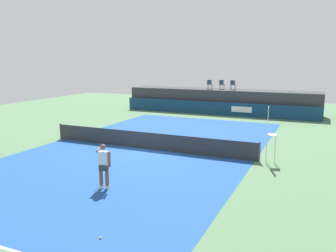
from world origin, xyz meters
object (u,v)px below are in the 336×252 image
object	(u,v)px
net_post_near	(61,131)
spectator_chair_far_left	(210,84)
tennis_player	(104,164)
spectator_chair_center	(233,84)
spectator_chair_left	(222,84)
tennis_ball	(100,238)
net_post_far	(259,152)
umpire_chair	(269,131)

from	to	relation	value
net_post_near	spectator_chair_far_left	bearing A→B (deg)	71.07
tennis_player	spectator_chair_far_left	bearing A→B (deg)	96.29
spectator_chair_center	net_post_near	bearing A→B (deg)	-115.72
spectator_chair_left	tennis_player	world-z (taller)	spectator_chair_left
spectator_chair_left	tennis_ball	bearing A→B (deg)	-82.15
net_post_far	spectator_chair_center	bearing A→B (deg)	108.55
tennis_ball	tennis_player	bearing A→B (deg)	122.70
spectator_chair_left	umpire_chair	bearing A→B (deg)	-66.67
tennis_ball	net_post_near	bearing A→B (deg)	135.45
spectator_chair_far_left	net_post_near	bearing A→B (deg)	-108.93
net_post_far	umpire_chair	bearing A→B (deg)	-2.18
tennis_ball	net_post_far	bearing A→B (deg)	73.69
net_post_far	tennis_ball	world-z (taller)	net_post_far
net_post_far	spectator_chair_far_left	bearing A→B (deg)	115.96
spectator_chair_center	net_post_far	world-z (taller)	spectator_chair_center
tennis_ball	spectator_chair_far_left	bearing A→B (deg)	100.44
spectator_chair_center	net_post_far	size ratio (longest dim) A/B	0.89
spectator_chair_far_left	spectator_chair_left	world-z (taller)	same
spectator_chair_left	spectator_chair_center	world-z (taller)	same
spectator_chair_center	net_post_far	xyz separation A→B (m)	(5.09, -15.17, -2.19)
net_post_near	spectator_chair_center	bearing A→B (deg)	64.28
spectator_chair_far_left	tennis_ball	bearing A→B (deg)	-79.56
umpire_chair	tennis_player	world-z (taller)	umpire_chair
spectator_chair_center	umpire_chair	size ratio (longest dim) A/B	0.32
umpire_chair	tennis_player	xyz separation A→B (m)	(-5.38, -6.06, -0.63)
net_post_near	tennis_player	world-z (taller)	tennis_player
tennis_player	umpire_chair	bearing A→B (deg)	48.39
spectator_chair_far_left	net_post_far	world-z (taller)	spectator_chair_far_left
spectator_chair_far_left	spectator_chair_center	world-z (taller)	same
tennis_ball	spectator_chair_center	bearing A→B (deg)	95.37
spectator_chair_far_left	tennis_ball	xyz separation A→B (m)	(4.50, -24.42, -2.66)
spectator_chair_center	umpire_chair	xyz separation A→B (m)	(5.51, -15.19, -1.11)
umpire_chair	spectator_chair_left	bearing A→B (deg)	113.33
net_post_near	net_post_far	xyz separation A→B (m)	(12.40, 0.00, 0.00)
net_post_far	tennis_ball	xyz separation A→B (m)	(-2.77, -9.48, -0.46)
spectator_chair_left	spectator_chair_center	size ratio (longest dim) A/B	1.00
spectator_chair_left	net_post_near	size ratio (longest dim) A/B	0.89
spectator_chair_far_left	net_post_near	size ratio (longest dim) A/B	0.89
spectator_chair_far_left	net_post_near	world-z (taller)	spectator_chair_far_left
spectator_chair_left	net_post_far	size ratio (longest dim) A/B	0.89
tennis_player	tennis_ball	distance (m)	4.15
spectator_chair_left	net_post_near	distance (m)	16.67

